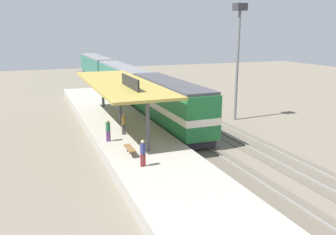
{
  "coord_description": "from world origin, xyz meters",
  "views": [
    {
      "loc": [
        -11.79,
        -30.44,
        9.07
      ],
      "look_at": [
        -1.38,
        -3.57,
        2.0
      ],
      "focal_mm": 37.8,
      "sensor_mm": 36.0,
      "label": 1
    }
  ],
  "objects_px": {
    "passenger_carriage_rear": "(96,67)",
    "person_boarding": "(124,123)",
    "locomotive": "(169,104)",
    "person_walking": "(143,152)",
    "person_waiting": "(108,129)",
    "light_mast": "(239,38)",
    "passenger_carriage_front": "(122,81)",
    "platform_bench": "(130,148)"
  },
  "relations": [
    {
      "from": "passenger_carriage_front",
      "to": "person_boarding",
      "type": "distance_m",
      "value": 21.75
    },
    {
      "from": "locomotive",
      "to": "passenger_carriage_rear",
      "type": "height_order",
      "value": "locomotive"
    },
    {
      "from": "light_mast",
      "to": "person_walking",
      "type": "distance_m",
      "value": 18.87
    },
    {
      "from": "passenger_carriage_front",
      "to": "passenger_carriage_rear",
      "type": "relative_size",
      "value": 1.0
    },
    {
      "from": "person_waiting",
      "to": "person_walking",
      "type": "xyz_separation_m",
      "value": [
        0.93,
        -5.86,
        0.0
      ]
    },
    {
      "from": "passenger_carriage_rear",
      "to": "light_mast",
      "type": "distance_m",
      "value": 39.07
    },
    {
      "from": "person_boarding",
      "to": "platform_bench",
      "type": "bearing_deg",
      "value": -99.48
    },
    {
      "from": "person_walking",
      "to": "person_boarding",
      "type": "relative_size",
      "value": 1.0
    },
    {
      "from": "person_waiting",
      "to": "person_walking",
      "type": "bearing_deg",
      "value": -80.93
    },
    {
      "from": "passenger_carriage_rear",
      "to": "light_mast",
      "type": "bearing_deg",
      "value": -78.34
    },
    {
      "from": "platform_bench",
      "to": "passenger_carriage_rear",
      "type": "height_order",
      "value": "passenger_carriage_rear"
    },
    {
      "from": "passenger_carriage_front",
      "to": "person_boarding",
      "type": "height_order",
      "value": "passenger_carriage_front"
    },
    {
      "from": "locomotive",
      "to": "person_waiting",
      "type": "bearing_deg",
      "value": -146.48
    },
    {
      "from": "passenger_carriage_front",
      "to": "person_waiting",
      "type": "height_order",
      "value": "passenger_carriage_front"
    },
    {
      "from": "platform_bench",
      "to": "light_mast",
      "type": "xyz_separation_m",
      "value": [
        13.8,
        8.95,
        7.05
      ]
    },
    {
      "from": "light_mast",
      "to": "person_walking",
      "type": "height_order",
      "value": "light_mast"
    },
    {
      "from": "light_mast",
      "to": "passenger_carriage_front",
      "type": "bearing_deg",
      "value": 114.66
    },
    {
      "from": "person_boarding",
      "to": "person_walking",
      "type": "bearing_deg",
      "value": -94.82
    },
    {
      "from": "passenger_carriage_rear",
      "to": "person_walking",
      "type": "relative_size",
      "value": 11.7
    },
    {
      "from": "light_mast",
      "to": "person_boarding",
      "type": "xyz_separation_m",
      "value": [
        -12.99,
        -4.12,
        -6.54
      ]
    },
    {
      "from": "platform_bench",
      "to": "passenger_carriage_front",
      "type": "relative_size",
      "value": 0.08
    },
    {
      "from": "platform_bench",
      "to": "passenger_carriage_front",
      "type": "height_order",
      "value": "passenger_carriage_front"
    },
    {
      "from": "light_mast",
      "to": "passenger_carriage_rear",
      "type": "bearing_deg",
      "value": 101.66
    },
    {
      "from": "person_waiting",
      "to": "person_walking",
      "type": "height_order",
      "value": "same"
    },
    {
      "from": "light_mast",
      "to": "person_boarding",
      "type": "relative_size",
      "value": 6.84
    },
    {
      "from": "person_walking",
      "to": "platform_bench",
      "type": "bearing_deg",
      "value": 94.79
    },
    {
      "from": "passenger_carriage_front",
      "to": "passenger_carriage_rear",
      "type": "height_order",
      "value": "same"
    },
    {
      "from": "locomotive",
      "to": "person_walking",
      "type": "relative_size",
      "value": 8.44
    },
    {
      "from": "locomotive",
      "to": "passenger_carriage_front",
      "type": "xyz_separation_m",
      "value": [
        0.0,
        18.0,
        -0.1
      ]
    },
    {
      "from": "passenger_carriage_rear",
      "to": "person_waiting",
      "type": "bearing_deg",
      "value": -98.85
    },
    {
      "from": "light_mast",
      "to": "person_boarding",
      "type": "height_order",
      "value": "light_mast"
    },
    {
      "from": "platform_bench",
      "to": "passenger_carriage_front",
      "type": "bearing_deg",
      "value": 76.98
    },
    {
      "from": "locomotive",
      "to": "person_boarding",
      "type": "relative_size",
      "value": 8.44
    },
    {
      "from": "platform_bench",
      "to": "person_waiting",
      "type": "relative_size",
      "value": 0.99
    },
    {
      "from": "light_mast",
      "to": "person_walking",
      "type": "relative_size",
      "value": 6.84
    },
    {
      "from": "passenger_carriage_front",
      "to": "person_boarding",
      "type": "relative_size",
      "value": 11.7
    },
    {
      "from": "passenger_carriage_rear",
      "to": "person_boarding",
      "type": "height_order",
      "value": "passenger_carriage_rear"
    },
    {
      "from": "locomotive",
      "to": "person_waiting",
      "type": "xyz_separation_m",
      "value": [
        -6.74,
        -4.46,
        -0.56
      ]
    },
    {
      "from": "person_waiting",
      "to": "person_walking",
      "type": "distance_m",
      "value": 5.93
    },
    {
      "from": "person_waiting",
      "to": "passenger_carriage_rear",
      "type": "bearing_deg",
      "value": 81.15
    },
    {
      "from": "person_waiting",
      "to": "person_boarding",
      "type": "bearing_deg",
      "value": 41.13
    },
    {
      "from": "locomotive",
      "to": "person_walking",
      "type": "bearing_deg",
      "value": -119.34
    }
  ]
}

